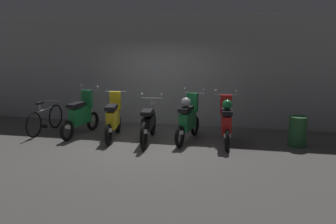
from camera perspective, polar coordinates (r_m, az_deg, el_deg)
ground_plane at (r=9.31m, az=-3.46°, el=-5.03°), size 80.00×80.00×0.00m
back_wall at (r=11.25m, az=-0.48°, el=6.28°), size 16.00×0.30×3.19m
motorbike_slot_0 at (r=10.35m, az=-12.92°, el=-0.54°), size 0.59×1.67×1.29m
motorbike_slot_1 at (r=9.89m, az=-8.20°, el=-0.95°), size 0.56×1.68×1.18m
motorbike_slot_2 at (r=9.53m, az=-2.93°, el=-1.54°), size 0.59×1.95×1.15m
motorbike_slot_3 at (r=9.56m, az=3.05°, el=-1.03°), size 0.58×1.67×1.29m
motorbike_slot_4 at (r=9.38m, az=8.72°, el=-1.42°), size 0.59×1.68×1.29m
bicycle at (r=10.90m, az=-17.96°, el=-1.09°), size 0.50×1.73×0.89m
trash_bin at (r=9.67m, az=18.86°, el=-2.76°), size 0.42×0.42×0.73m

